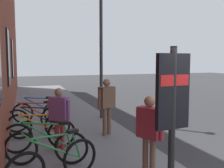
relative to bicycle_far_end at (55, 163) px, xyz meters
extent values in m
plane|color=#2D2D30|center=(3.91, -3.62, -0.51)|extent=(60.00, 60.00, 0.00)
cube|color=slate|center=(5.91, -0.87, -0.45)|extent=(24.00, 3.50, 0.12)
cube|color=brown|center=(6.91, 1.18, 4.25)|extent=(22.00, 0.60, 9.52)
cube|color=black|center=(3.41, 0.86, 1.89)|extent=(0.90, 0.06, 1.60)
cube|color=black|center=(6.91, 0.86, 1.89)|extent=(0.90, 0.06, 1.60)
torus|color=black|center=(0.17, -0.49, -0.03)|extent=(0.29, 0.70, 0.72)
cylinder|color=#267F3F|center=(0.01, -0.02, 0.25)|extent=(0.36, 0.97, 0.58)
cylinder|color=#267F3F|center=(-0.02, 0.06, 0.50)|extent=(0.31, 0.82, 0.09)
cylinder|color=#267F3F|center=(0.14, -0.42, 0.22)|extent=(0.09, 0.19, 0.51)
cube|color=black|center=(0.12, -0.35, 0.51)|extent=(0.16, 0.22, 0.06)
cylinder|color=#267F3F|center=(-0.16, 0.46, 0.57)|extent=(0.46, 0.18, 0.02)
torus|color=black|center=(1.05, 0.57, -0.03)|extent=(0.27, 0.71, 0.72)
torus|color=black|center=(0.74, -0.43, -0.03)|extent=(0.27, 0.71, 0.72)
cylinder|color=#267F3F|center=(0.89, 0.05, 0.25)|extent=(0.33, 0.98, 0.58)
cylinder|color=#267F3F|center=(0.91, 0.12, 0.50)|extent=(0.28, 0.83, 0.09)
cylinder|color=#267F3F|center=(0.76, -0.36, 0.22)|extent=(0.09, 0.19, 0.51)
cube|color=black|center=(0.78, -0.29, 0.51)|extent=(0.15, 0.22, 0.06)
cylinder|color=#267F3F|center=(1.03, 0.52, 0.57)|extent=(0.47, 0.16, 0.02)
torus|color=black|center=(1.80, 0.65, -0.03)|extent=(0.10, 0.72, 0.72)
torus|color=black|center=(1.85, -0.40, -0.03)|extent=(0.10, 0.72, 0.72)
cylinder|color=orange|center=(1.83, 0.10, 0.25)|extent=(0.09, 1.02, 0.58)
cylinder|color=orange|center=(1.82, 0.18, 0.50)|extent=(0.08, 0.85, 0.09)
cylinder|color=orange|center=(1.85, -0.32, 0.22)|extent=(0.05, 0.19, 0.51)
cube|color=black|center=(1.84, -0.25, 0.51)|extent=(0.11, 0.20, 0.06)
cylinder|color=orange|center=(1.80, 0.60, 0.57)|extent=(0.48, 0.05, 0.02)
torus|color=black|center=(2.92, 0.62, -0.03)|extent=(0.25, 0.71, 0.72)
torus|color=black|center=(2.64, -0.39, -0.03)|extent=(0.25, 0.71, 0.72)
cylinder|color=black|center=(2.77, 0.09, 0.25)|extent=(0.31, 0.99, 0.58)
cylinder|color=black|center=(2.79, 0.16, 0.50)|extent=(0.27, 0.83, 0.09)
cylinder|color=black|center=(2.66, -0.32, 0.22)|extent=(0.08, 0.19, 0.51)
cube|color=black|center=(2.68, -0.25, 0.51)|extent=(0.15, 0.22, 0.06)
cylinder|color=black|center=(2.91, 0.57, 0.57)|extent=(0.47, 0.15, 0.02)
torus|color=black|center=(3.64, 0.69, -0.03)|extent=(0.07, 0.72, 0.72)
torus|color=black|center=(3.62, -0.36, -0.03)|extent=(0.07, 0.72, 0.72)
cylinder|color=#B21E1E|center=(3.63, 0.14, 0.25)|extent=(0.05, 1.02, 0.58)
cylinder|color=#B21E1E|center=(3.63, 0.22, 0.50)|extent=(0.05, 0.85, 0.09)
cylinder|color=#B21E1E|center=(3.62, -0.28, 0.22)|extent=(0.04, 0.18, 0.51)
cube|color=black|center=(3.63, -0.21, 0.51)|extent=(0.10, 0.20, 0.06)
cylinder|color=#B21E1E|center=(3.64, 0.64, 0.57)|extent=(0.48, 0.03, 0.02)
torus|color=black|center=(4.76, 0.52, -0.03)|extent=(0.20, 0.72, 0.72)
torus|color=black|center=(4.55, -0.51, -0.03)|extent=(0.20, 0.72, 0.72)
cylinder|color=#1E4CA5|center=(4.65, -0.02, 0.25)|extent=(0.24, 1.00, 0.58)
cylinder|color=#1E4CA5|center=(4.66, 0.05, 0.50)|extent=(0.21, 0.84, 0.09)
cylinder|color=#1E4CA5|center=(4.56, -0.44, 0.22)|extent=(0.07, 0.19, 0.51)
cube|color=black|center=(4.58, -0.36, 0.51)|extent=(0.14, 0.22, 0.06)
cylinder|color=#1E4CA5|center=(4.75, 0.47, 0.57)|extent=(0.48, 0.12, 0.02)
cylinder|color=black|center=(-1.28, -1.55, 0.81)|extent=(0.10, 0.10, 2.40)
cube|color=black|center=(-1.28, -1.55, 1.36)|extent=(0.13, 0.55, 1.10)
cube|color=red|center=(-1.28, -1.55, 1.53)|extent=(0.13, 0.50, 0.16)
cylinder|color=maroon|center=(1.70, -0.26, -0.01)|extent=(0.11, 0.11, 0.76)
cylinder|color=maroon|center=(1.61, -0.38, -0.01)|extent=(0.11, 0.11, 0.76)
cube|color=#723F72|center=(1.65, -0.32, 0.65)|extent=(0.45, 0.48, 0.57)
sphere|color=#8C664C|center=(1.65, -0.32, 1.05)|extent=(0.20, 0.20, 0.20)
cylinder|color=#723F72|center=(1.81, -0.12, 0.61)|extent=(0.09, 0.09, 0.50)
cylinder|color=#723F72|center=(1.50, -0.51, 0.61)|extent=(0.09, 0.09, 0.50)
cylinder|color=brown|center=(-0.26, -1.66, -0.01)|extent=(0.11, 0.11, 0.76)
cylinder|color=brown|center=(-0.40, -1.73, -0.01)|extent=(0.11, 0.11, 0.76)
cube|color=maroon|center=(-0.33, -1.70, 0.66)|extent=(0.50, 0.41, 0.57)
sphere|color=#8C664C|center=(-0.33, -1.70, 1.06)|extent=(0.21, 0.21, 0.21)
cylinder|color=maroon|center=(-0.11, -1.57, 0.62)|extent=(0.09, 0.09, 0.51)
cylinder|color=maroon|center=(-0.55, -1.82, 0.62)|extent=(0.09, 0.09, 0.51)
cylinder|color=brown|center=(2.53, -1.90, 0.02)|extent=(0.12, 0.12, 0.82)
cylinder|color=brown|center=(2.47, -1.74, 0.02)|extent=(0.12, 0.12, 0.82)
cube|color=brown|center=(2.50, -1.82, 0.73)|extent=(0.39, 0.53, 0.61)
sphere|color=#8C664C|center=(2.50, -1.82, 1.16)|extent=(0.22, 0.22, 0.22)
cylinder|color=brown|center=(2.59, -2.07, 0.70)|extent=(0.10, 0.10, 0.54)
cylinder|color=brown|center=(2.40, -1.57, 0.70)|extent=(0.10, 0.10, 0.54)
cylinder|color=#333338|center=(4.62, -2.32, 2.27)|extent=(0.12, 0.12, 5.33)
camera|label=1|loc=(-4.34, 0.50, 1.81)|focal=39.91mm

